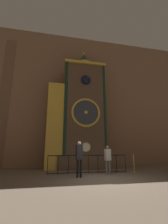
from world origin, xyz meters
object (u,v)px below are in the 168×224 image
clock_tower (79,113)px  visitor_near (79,155)px  visitor_far (108,157)px  stanchion_post (134,166)px

clock_tower → visitor_near: 4.65m
visitor_far → stanchion_post: size_ratio=1.50×
clock_tower → stanchion_post: clock_tower is taller
visitor_near → visitor_far: (1.79, 0.54, -0.13)m
clock_tower → visitor_near: size_ratio=5.40×
stanchion_post → visitor_near: bearing=-164.5°
clock_tower → visitor_near: (-0.56, -3.43, -3.09)m
visitor_near → stanchion_post: visitor_near is taller
visitor_far → visitor_near: bearing=-176.6°
visitor_near → stanchion_post: 3.91m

